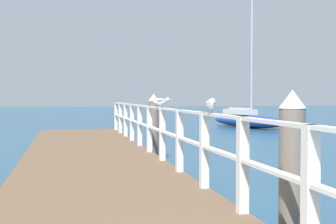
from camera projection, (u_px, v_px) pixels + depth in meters
pier_deck at (92, 167)px, 10.36m from camera, size 3.08×18.45×0.42m
pier_railing at (155, 126)px, 10.65m from camera, size 0.12×16.97×1.14m
dock_piling_near at (292, 175)px, 5.04m from camera, size 0.29×0.29×1.87m
dock_piling_far at (154, 127)px, 12.87m from camera, size 0.29×0.29×1.87m
seagull_foreground at (211, 104)px, 6.60m from camera, size 0.25×0.45×0.21m
seagull_background at (160, 101)px, 10.16m from camera, size 0.47×0.22×0.21m
boat_1 at (247, 120)px, 26.77m from camera, size 3.44×6.05×7.89m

